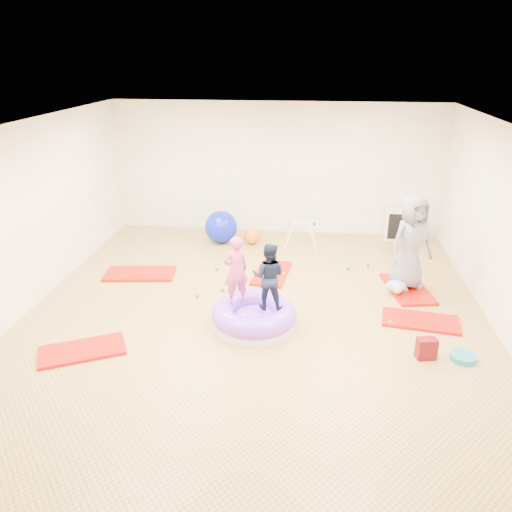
# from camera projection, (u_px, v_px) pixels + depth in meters

# --- Properties ---
(room) EXTENTS (7.01, 8.01, 2.81)m
(room) POSITION_uv_depth(u_px,v_px,m) (254.00, 231.00, 6.98)
(room) COLOR gold
(room) RESTS_ON ground
(gym_mat_front_left) EXTENTS (1.24, 0.99, 0.05)m
(gym_mat_front_left) POSITION_uv_depth(u_px,v_px,m) (82.00, 350.00, 6.67)
(gym_mat_front_left) COLOR #BC0001
(gym_mat_front_left) RESTS_ON ground
(gym_mat_mid_left) EXTENTS (1.30, 0.76, 0.05)m
(gym_mat_mid_left) POSITION_uv_depth(u_px,v_px,m) (140.00, 274.00, 8.97)
(gym_mat_mid_left) COLOR #BC0001
(gym_mat_mid_left) RESTS_ON ground
(gym_mat_center_back) EXTENTS (0.68, 1.17, 0.05)m
(gym_mat_center_back) POSITION_uv_depth(u_px,v_px,m) (272.00, 273.00, 8.99)
(gym_mat_center_back) COLOR #BC0001
(gym_mat_center_back) RESTS_ON ground
(gym_mat_right) EXTENTS (1.18, 0.71, 0.05)m
(gym_mat_right) POSITION_uv_depth(u_px,v_px,m) (420.00, 321.00, 7.40)
(gym_mat_right) COLOR #BC0001
(gym_mat_right) RESTS_ON ground
(gym_mat_rear_right) EXTENTS (0.81, 1.29, 0.05)m
(gym_mat_rear_right) POSITION_uv_depth(u_px,v_px,m) (407.00, 289.00, 8.40)
(gym_mat_rear_right) COLOR #BC0001
(gym_mat_rear_right) RESTS_ON ground
(inflatable_cushion) EXTENTS (1.25, 1.25, 0.39)m
(inflatable_cushion) POSITION_uv_depth(u_px,v_px,m) (254.00, 316.00, 7.26)
(inflatable_cushion) COLOR silver
(inflatable_cushion) RESTS_ON ground
(child_pink) EXTENTS (0.45, 0.41, 1.03)m
(child_pink) POSITION_uv_depth(u_px,v_px,m) (236.00, 267.00, 7.12)
(child_pink) COLOR #D4447D
(child_pink) RESTS_ON inflatable_cushion
(child_navy) EXTENTS (0.51, 0.42, 0.99)m
(child_navy) POSITION_uv_depth(u_px,v_px,m) (269.00, 273.00, 6.98)
(child_navy) COLOR black
(child_navy) RESTS_ON inflatable_cushion
(adult_caregiver) EXTENTS (0.92, 0.80, 1.58)m
(adult_caregiver) POSITION_uv_depth(u_px,v_px,m) (411.00, 243.00, 8.13)
(adult_caregiver) COLOR slate
(adult_caregiver) RESTS_ON gym_mat_rear_right
(infant) EXTENTS (0.34, 0.34, 0.20)m
(infant) POSITION_uv_depth(u_px,v_px,m) (396.00, 287.00, 8.18)
(infant) COLOR #84ABD1
(infant) RESTS_ON gym_mat_rear_right
(ball_pit_balls) EXTENTS (3.40, 2.97, 0.07)m
(ball_pit_balls) POSITION_uv_depth(u_px,v_px,m) (308.00, 285.00, 8.50)
(ball_pit_balls) COLOR #1D803F
(ball_pit_balls) RESTS_ON ground
(exercise_ball_blue) EXTENTS (0.68, 0.68, 0.68)m
(exercise_ball_blue) POSITION_uv_depth(u_px,v_px,m) (221.00, 227.00, 10.39)
(exercise_ball_blue) COLOR #0B18BF
(exercise_ball_blue) RESTS_ON ground
(exercise_ball_orange) EXTENTS (0.36, 0.36, 0.36)m
(exercise_ball_orange) POSITION_uv_depth(u_px,v_px,m) (252.00, 235.00, 10.38)
(exercise_ball_orange) COLOR orange
(exercise_ball_orange) RESTS_ON ground
(infant_play_gym) EXTENTS (0.68, 0.65, 0.52)m
(infant_play_gym) POSITION_uv_depth(u_px,v_px,m) (301.00, 231.00, 10.14)
(infant_play_gym) COLOR white
(infant_play_gym) RESTS_ON ground
(cube_shelf) EXTENTS (0.65, 0.32, 0.65)m
(cube_shelf) POSITION_uv_depth(u_px,v_px,m) (401.00, 225.00, 10.58)
(cube_shelf) COLOR white
(cube_shelf) RESTS_ON ground
(balance_disc) EXTENTS (0.34, 0.34, 0.07)m
(balance_disc) POSITION_uv_depth(u_px,v_px,m) (463.00, 357.00, 6.50)
(balance_disc) COLOR teal
(balance_disc) RESTS_ON ground
(backpack) EXTENTS (0.27, 0.20, 0.29)m
(backpack) POSITION_uv_depth(u_px,v_px,m) (426.00, 348.00, 6.49)
(backpack) COLOR #AD0D15
(backpack) RESTS_ON ground
(yellow_toy) EXTENTS (0.20, 0.20, 0.03)m
(yellow_toy) POSITION_uv_depth(u_px,v_px,m) (99.00, 344.00, 6.83)
(yellow_toy) COLOR #FFB708
(yellow_toy) RESTS_ON ground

